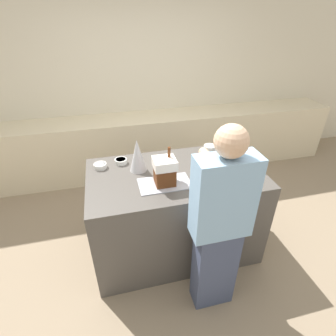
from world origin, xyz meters
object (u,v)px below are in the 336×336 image
(decorative_tree, at_px, (138,155))
(candy_bowl_near_tray_right, at_px, (216,164))
(candy_bowl_behind_tray, at_px, (121,161))
(candy_bowl_beside_tree, at_px, (210,147))
(candy_bowl_center_rear, at_px, (100,166))
(gingerbread_house, at_px, (165,171))
(person, at_px, (219,226))
(candy_bowl_far_left, at_px, (211,157))
(baking_tray, at_px, (165,183))

(decorative_tree, relative_size, candy_bowl_near_tray_right, 3.38)
(candy_bowl_behind_tray, xyz_separation_m, candy_bowl_beside_tree, (0.96, 0.06, 0.00))
(candy_bowl_near_tray_right, relative_size, candy_bowl_beside_tree, 0.72)
(decorative_tree, distance_m, candy_bowl_center_rear, 0.39)
(gingerbread_house, height_order, person, person)
(candy_bowl_behind_tray, bearing_deg, decorative_tree, -48.80)
(candy_bowl_far_left, relative_size, person, 0.07)
(candy_bowl_behind_tray, bearing_deg, candy_bowl_beside_tree, 3.57)
(candy_bowl_far_left, bearing_deg, decorative_tree, -178.10)
(gingerbread_house, relative_size, candy_bowl_near_tray_right, 3.57)
(candy_bowl_near_tray_right, bearing_deg, candy_bowl_behind_tray, 162.71)
(gingerbread_house, height_order, candy_bowl_center_rear, gingerbread_house)
(decorative_tree, bearing_deg, person, -59.12)
(candy_bowl_far_left, distance_m, candy_bowl_beside_tree, 0.22)
(candy_bowl_far_left, relative_size, candy_bowl_center_rear, 0.99)
(decorative_tree, xyz_separation_m, candy_bowl_far_left, (0.74, 0.02, -0.13))
(candy_bowl_center_rear, xyz_separation_m, candy_bowl_behind_tray, (0.20, 0.04, 0.00))
(decorative_tree, relative_size, candy_bowl_far_left, 2.61)
(baking_tray, bearing_deg, candy_bowl_center_rear, 142.43)
(candy_bowl_center_rear, bearing_deg, candy_bowl_far_left, -5.36)
(candy_bowl_beside_tree, bearing_deg, decorative_tree, -164.22)
(gingerbread_house, distance_m, decorative_tree, 0.34)
(gingerbread_house, bearing_deg, candy_bowl_near_tray_right, 17.71)
(gingerbread_house, xyz_separation_m, candy_bowl_behind_tray, (-0.34, 0.45, -0.11))
(person, bearing_deg, candy_bowl_far_left, 72.62)
(candy_bowl_center_rear, distance_m, candy_bowl_beside_tree, 1.16)
(gingerbread_house, xyz_separation_m, candy_bowl_beside_tree, (0.62, 0.51, -0.11))
(decorative_tree, relative_size, candy_bowl_behind_tray, 2.59)
(person, bearing_deg, baking_tray, 119.47)
(candy_bowl_beside_tree, bearing_deg, candy_bowl_near_tray_right, -101.40)
(decorative_tree, xyz_separation_m, person, (0.48, -0.81, -0.24))
(baking_tray, height_order, candy_bowl_behind_tray, candy_bowl_behind_tray)
(candy_bowl_center_rear, relative_size, candy_bowl_behind_tray, 1.01)
(decorative_tree, bearing_deg, candy_bowl_behind_tray, 131.20)
(candy_bowl_far_left, distance_m, person, 0.88)
(candy_bowl_behind_tray, relative_size, person, 0.07)
(baking_tray, distance_m, candy_bowl_beside_tree, 0.81)
(decorative_tree, height_order, candy_bowl_near_tray_right, decorative_tree)
(baking_tray, distance_m, candy_bowl_behind_tray, 0.57)
(candy_bowl_center_rear, bearing_deg, baking_tray, -37.57)
(candy_bowl_far_left, bearing_deg, candy_bowl_center_rear, 174.64)
(candy_bowl_center_rear, bearing_deg, person, -48.35)
(baking_tray, height_order, decorative_tree, decorative_tree)
(baking_tray, height_order, person, person)
(candy_bowl_center_rear, xyz_separation_m, person, (0.83, -0.93, -0.11))
(baking_tray, xyz_separation_m, candy_bowl_far_left, (0.56, 0.31, 0.03))
(candy_bowl_far_left, relative_size, candy_bowl_near_tray_right, 1.30)
(baking_tray, height_order, candy_bowl_far_left, candy_bowl_far_left)
(gingerbread_house, distance_m, candy_bowl_center_rear, 0.68)
(gingerbread_house, xyz_separation_m, person, (0.29, -0.52, -0.22))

